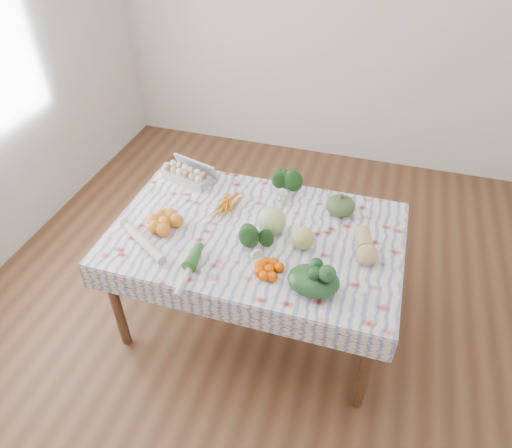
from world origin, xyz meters
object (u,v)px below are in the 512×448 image
object	(u,v)px
dining_table	(256,242)
kabocha_squash	(341,205)
grapefruit	(303,238)
cabbage	(272,221)
egg_carton	(186,176)
butternut_squash	(365,245)

from	to	relation	value
dining_table	kabocha_squash	size ratio (longest dim) A/B	9.14
dining_table	grapefruit	world-z (taller)	grapefruit
kabocha_squash	grapefruit	xyz separation A→B (m)	(-0.15, -0.36, 0.01)
kabocha_squash	grapefruit	world-z (taller)	grapefruit
dining_table	cabbage	xyz separation A→B (m)	(0.09, 0.03, 0.17)
egg_carton	grapefruit	bearing A→B (deg)	-8.80
dining_table	grapefruit	distance (m)	0.32
egg_carton	cabbage	size ratio (longest dim) A/B	2.04
cabbage	butternut_squash	distance (m)	0.53
dining_table	kabocha_squash	bearing A→B (deg)	35.85
dining_table	egg_carton	size ratio (longest dim) A/B	4.78
butternut_squash	egg_carton	bearing A→B (deg)	149.47
dining_table	cabbage	size ratio (longest dim) A/B	9.74
cabbage	butternut_squash	xyz separation A→B (m)	(0.53, -0.02, -0.02)
egg_carton	kabocha_squash	world-z (taller)	kabocha_squash
kabocha_squash	cabbage	distance (m)	0.45
cabbage	grapefruit	bearing A→B (deg)	-20.42
egg_carton	butternut_squash	size ratio (longest dim) A/B	1.32
butternut_squash	grapefruit	distance (m)	0.34
cabbage	grapefruit	size ratio (longest dim) A/B	1.29
egg_carton	butternut_squash	bearing A→B (deg)	-0.25
dining_table	egg_carton	distance (m)	0.70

